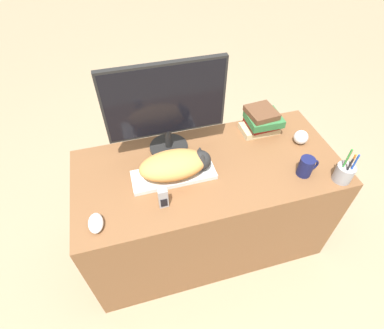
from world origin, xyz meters
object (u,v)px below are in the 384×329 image
at_px(keyboard, 174,175).
at_px(coffee_mug, 306,166).
at_px(cat, 177,164).
at_px(monitor, 166,105).
at_px(computer_mouse, 96,223).
at_px(phone, 163,198).
at_px(pen_cup, 344,173).
at_px(book_stack, 262,121).
at_px(baseball, 301,137).

bearing_deg(keyboard, coffee_mug, -13.85).
xyz_separation_m(cat, monitor, (0.00, 0.21, 0.21)).
distance_m(cat, computer_mouse, 0.46).
relative_size(keyboard, phone, 3.77).
bearing_deg(pen_cup, monitor, 149.78).
distance_m(coffee_mug, pen_cup, 0.18).
xyz_separation_m(keyboard, monitor, (0.02, 0.21, 0.28)).
bearing_deg(book_stack, coffee_mug, -79.11).
xyz_separation_m(monitor, computer_mouse, (-0.42, -0.41, -0.27)).
bearing_deg(computer_mouse, keyboard, 25.85).
xyz_separation_m(monitor, phone, (-0.11, -0.38, -0.24)).
bearing_deg(coffee_mug, book_stack, 100.89).
bearing_deg(keyboard, book_stack, 20.79).
xyz_separation_m(computer_mouse, coffee_mug, (1.05, 0.03, 0.03)).
xyz_separation_m(cat, baseball, (0.73, 0.06, -0.05)).
bearing_deg(computer_mouse, baseball, 12.38).
bearing_deg(pen_cup, baseball, 101.40).
relative_size(baseball, book_stack, 0.36).
relative_size(keyboard, coffee_mug, 3.87).
bearing_deg(cat, monitor, 89.05).
relative_size(cat, coffee_mug, 3.32).
distance_m(cat, pen_cup, 0.83).
bearing_deg(coffee_mug, computer_mouse, -178.27).
relative_size(keyboard, pen_cup, 2.04).
distance_m(monitor, coffee_mug, 0.77).
bearing_deg(pen_cup, cat, 162.75).
relative_size(computer_mouse, baseball, 1.33).
height_order(phone, book_stack, book_stack).
relative_size(computer_mouse, pen_cup, 0.51).
xyz_separation_m(coffee_mug, phone, (-0.74, -0.00, 0.00)).
xyz_separation_m(keyboard, phone, (-0.09, -0.17, 0.04)).
distance_m(baseball, book_stack, 0.24).
relative_size(monitor, book_stack, 2.79).
relative_size(keyboard, computer_mouse, 4.00).
relative_size(computer_mouse, phone, 0.94).
xyz_separation_m(cat, phone, (-0.10, -0.17, -0.03)).
xyz_separation_m(pen_cup, baseball, (-0.06, 0.31, -0.01)).
distance_m(baseball, phone, 0.87).
xyz_separation_m(pen_cup, book_stack, (-0.23, 0.47, 0.02)).
height_order(keyboard, monitor, monitor).
xyz_separation_m(cat, book_stack, (0.56, 0.22, -0.01)).
xyz_separation_m(keyboard, pen_cup, (0.81, -0.25, 0.04)).
xyz_separation_m(keyboard, coffee_mug, (0.65, -0.16, 0.04)).
relative_size(cat, computer_mouse, 3.43).
distance_m(monitor, computer_mouse, 0.64).
height_order(computer_mouse, phone, phone).
height_order(computer_mouse, pen_cup, pen_cup).
distance_m(keyboard, pen_cup, 0.85).
bearing_deg(pen_cup, phone, 174.85).
relative_size(keyboard, monitor, 0.69).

